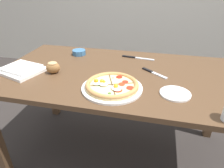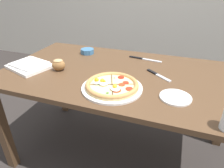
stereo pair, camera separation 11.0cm
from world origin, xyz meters
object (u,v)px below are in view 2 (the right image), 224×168
(knife_main, at_px, (145,59))
(ramekin_bowl, at_px, (87,51))
(pizza, at_px, (112,86))
(knife_spare, at_px, (158,75))
(dining_table, at_px, (123,84))
(side_saucer, at_px, (175,97))
(bread_piece_near, at_px, (59,65))
(napkin_folded, at_px, (30,65))

(knife_main, bearing_deg, ramekin_bowl, -170.19)
(pizza, height_order, knife_spare, pizza)
(dining_table, xyz_separation_m, pizza, (-0.00, -0.22, 0.11))
(side_saucer, bearing_deg, ramekin_bowl, 147.50)
(ramekin_bowl, height_order, side_saucer, ramekin_bowl)
(pizza, xyz_separation_m, bread_piece_near, (-0.41, 0.12, 0.02))
(pizza, distance_m, bread_piece_near, 0.43)
(pizza, xyz_separation_m, ramekin_bowl, (-0.38, 0.48, 0.00))
(knife_main, relative_size, knife_spare, 1.49)
(ramekin_bowl, bearing_deg, knife_spare, -20.38)
(napkin_folded, bearing_deg, pizza, -7.80)
(side_saucer, bearing_deg, knife_spare, 117.30)
(knife_main, height_order, side_saucer, same)
(knife_main, bearing_deg, pizza, -92.45)
(napkin_folded, bearing_deg, side_saucer, -4.04)
(ramekin_bowl, xyz_separation_m, napkin_folded, (-0.25, -0.39, -0.00))
(napkin_folded, bearing_deg, knife_main, 30.04)
(dining_table, relative_size, bread_piece_near, 15.12)
(ramekin_bowl, distance_m, knife_main, 0.46)
(dining_table, xyz_separation_m, napkin_folded, (-0.63, -0.14, 0.10))
(dining_table, distance_m, bread_piece_near, 0.45)
(ramekin_bowl, bearing_deg, knife_main, 2.59)
(pizza, distance_m, knife_main, 0.50)
(bread_piece_near, bearing_deg, knife_spare, 12.35)
(pizza, distance_m, side_saucer, 0.34)
(side_saucer, bearing_deg, knife_main, 118.09)
(bread_piece_near, bearing_deg, dining_table, 14.30)
(dining_table, distance_m, ramekin_bowl, 0.47)
(knife_spare, bearing_deg, dining_table, -133.53)
(dining_table, relative_size, napkin_folded, 5.05)
(pizza, relative_size, side_saucer, 2.08)
(bread_piece_near, bearing_deg, knife_main, 37.45)
(knife_spare, distance_m, side_saucer, 0.27)
(ramekin_bowl, xyz_separation_m, knife_main, (0.46, 0.02, -0.02))
(napkin_folded, height_order, knife_main, napkin_folded)
(knife_main, bearing_deg, knife_spare, -53.94)
(pizza, height_order, bread_piece_near, bread_piece_near)
(ramekin_bowl, relative_size, bread_piece_near, 1.05)
(dining_table, distance_m, knife_spare, 0.24)
(ramekin_bowl, bearing_deg, pizza, -51.45)
(knife_spare, bearing_deg, ramekin_bowl, -162.48)
(ramekin_bowl, distance_m, knife_spare, 0.64)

